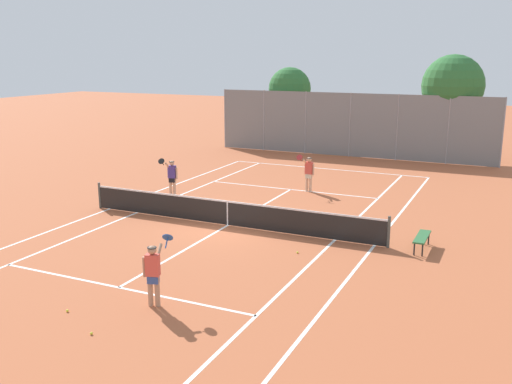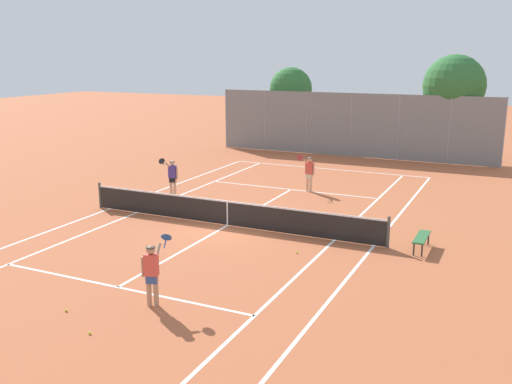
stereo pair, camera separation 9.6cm
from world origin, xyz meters
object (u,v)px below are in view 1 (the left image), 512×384
(courtside_bench, at_px, (422,238))
(player_near_side, at_px, (153,271))
(tree_behind_right, at_px, (453,87))
(loose_tennis_ball_2, at_px, (204,202))
(tree_behind_left, at_px, (291,90))
(loose_tennis_ball_4, at_px, (165,214))
(loose_tennis_ball_0, at_px, (67,311))
(loose_tennis_ball_3, at_px, (91,333))
(player_far_left, at_px, (172,176))
(loose_tennis_ball_1, at_px, (297,252))
(player_far_right, at_px, (309,172))
(tennis_net, at_px, (228,212))

(courtside_bench, bearing_deg, player_near_side, -126.96)
(courtside_bench, distance_m, tree_behind_right, 18.07)
(loose_tennis_ball_2, bearing_deg, tree_behind_left, 98.00)
(loose_tennis_ball_4, xyz_separation_m, tree_behind_left, (-1.73, 17.93, 3.86))
(loose_tennis_ball_0, xyz_separation_m, loose_tennis_ball_3, (1.33, -0.68, 0.00))
(loose_tennis_ball_0, height_order, loose_tennis_ball_3, same)
(player_far_left, xyz_separation_m, loose_tennis_ball_1, (7.83, -4.80, -0.89))
(loose_tennis_ball_3, bearing_deg, tree_behind_left, 102.16)
(loose_tennis_ball_1, xyz_separation_m, courtside_bench, (3.54, 2.03, 0.38))
(player_far_left, height_order, loose_tennis_ball_4, player_far_left)
(player_far_right, xyz_separation_m, loose_tennis_ball_1, (2.58, -8.20, -0.89))
(player_far_left, xyz_separation_m, tree_behind_right, (10.09, 14.83, 3.39))
(player_far_right, bearing_deg, loose_tennis_ball_3, -88.98)
(loose_tennis_ball_1, distance_m, loose_tennis_ball_4, 6.73)
(loose_tennis_ball_3, bearing_deg, tennis_net, 97.34)
(loose_tennis_ball_1, bearing_deg, tennis_net, 152.80)
(player_far_right, bearing_deg, loose_tennis_ball_2, -130.81)
(player_near_side, xyz_separation_m, loose_tennis_ball_0, (-1.75, -1.21, -0.89))
(tennis_net, distance_m, loose_tennis_ball_1, 3.90)
(loose_tennis_ball_2, relative_size, tree_behind_right, 0.01)
(player_far_left, distance_m, tree_behind_left, 15.48)
(tennis_net, height_order, player_near_side, player_near_side)
(courtside_bench, bearing_deg, loose_tennis_ball_0, -130.42)
(player_far_right, height_order, tree_behind_left, tree_behind_left)
(loose_tennis_ball_1, height_order, loose_tennis_ball_2, same)
(loose_tennis_ball_3, relative_size, loose_tennis_ball_4, 1.00)
(player_near_side, height_order, player_far_right, same)
(player_far_left, height_order, loose_tennis_ball_0, player_far_left)
(loose_tennis_ball_2, bearing_deg, loose_tennis_ball_1, -36.04)
(courtside_bench, height_order, tree_behind_right, tree_behind_right)
(loose_tennis_ball_4, bearing_deg, loose_tennis_ball_1, -17.82)
(loose_tennis_ball_0, xyz_separation_m, tree_behind_right, (5.91, 26.02, 4.28))
(tree_behind_left, bearing_deg, tree_behind_right, -2.00)
(tennis_net, height_order, courtside_bench, tennis_net)
(player_far_right, distance_m, loose_tennis_ball_3, 15.30)
(player_near_side, distance_m, loose_tennis_ball_1, 5.59)
(loose_tennis_ball_3, bearing_deg, player_near_side, 77.54)
(player_far_right, bearing_deg, courtside_bench, -45.25)
(loose_tennis_ball_4, bearing_deg, player_far_left, 117.36)
(loose_tennis_ball_1, bearing_deg, courtside_bench, 29.86)
(loose_tennis_ball_2, distance_m, loose_tennis_ball_3, 11.95)
(tennis_net, height_order, loose_tennis_ball_1, tennis_net)
(loose_tennis_ball_0, relative_size, loose_tennis_ball_4, 1.00)
(player_near_side, height_order, loose_tennis_ball_4, player_near_side)
(player_far_left, relative_size, loose_tennis_ball_3, 26.88)
(player_near_side, bearing_deg, player_far_left, 120.75)
(loose_tennis_ball_1, distance_m, tree_behind_left, 21.92)
(loose_tennis_ball_2, bearing_deg, player_far_left, 165.75)
(courtside_bench, xyz_separation_m, tree_behind_left, (-11.67, 17.96, 3.49))
(loose_tennis_ball_0, bearing_deg, loose_tennis_ball_2, 102.09)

